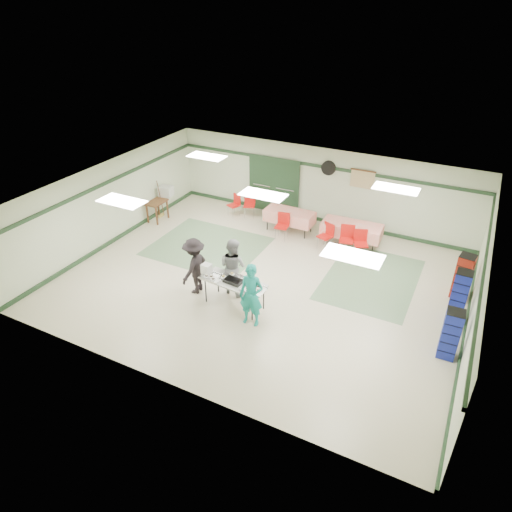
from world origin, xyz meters
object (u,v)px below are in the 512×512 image
at_px(volunteer_teal, 251,295).
at_px(chair_d, 283,223).
at_px(dining_table_b, 289,216).
at_px(crate_stack_blue_a, 459,297).
at_px(chair_a, 347,236).
at_px(chair_loose_a, 250,202).
at_px(serving_table, 234,283).
at_px(chair_c, 361,241).
at_px(chair_b, 327,233).
at_px(crate_stack_blue_b, 450,334).
at_px(volunteer_dark, 195,266).
at_px(volunteer_grey, 233,266).
at_px(dining_table_a, 352,229).
at_px(printer_table, 157,205).
at_px(broom, 160,198).
at_px(crate_stack_red, 463,277).
at_px(chair_loose_b, 235,203).
at_px(office_printer, 166,191).

distance_m(volunteer_teal, chair_d, 4.70).
relative_size(dining_table_b, chair_d, 1.91).
relative_size(chair_d, crate_stack_blue_a, 0.61).
xyz_separation_m(chair_a, chair_loose_a, (-4.02, 1.04, -0.05)).
height_order(serving_table, chair_c, chair_c).
relative_size(dining_table_b, chair_b, 1.97).
distance_m(serving_table, volunteer_teal, 0.88).
distance_m(dining_table_b, crate_stack_blue_b, 7.05).
bearing_deg(volunteer_dark, volunteer_grey, 114.19).
relative_size(serving_table, dining_table_a, 0.91).
height_order(chair_d, printer_table, chair_d).
distance_m(volunteer_teal, volunteer_dark, 2.10).
relative_size(dining_table_a, chair_loose_a, 2.23).
distance_m(volunteer_grey, chair_loose_a, 4.97).
bearing_deg(chair_a, printer_table, 174.27).
height_order(chair_c, broom, broom).
relative_size(chair_d, crate_stack_red, 0.69).
relative_size(volunteer_teal, chair_loose_b, 2.07).
height_order(volunteer_dark, chair_a, volunteer_dark).
bearing_deg(dining_table_b, printer_table, -162.27).
height_order(chair_loose_a, crate_stack_red, crate_stack_red).
bearing_deg(volunteer_grey, broom, -21.85).
distance_m(chair_loose_a, office_printer, 3.09).
bearing_deg(chair_c, volunteer_dark, -156.15).
height_order(volunteer_grey, office_printer, volunteer_grey).
distance_m(dining_table_a, chair_a, 0.56).
relative_size(chair_c, chair_d, 0.99).
bearing_deg(volunteer_dark, chair_loose_a, -170.45).
xyz_separation_m(serving_table, crate_stack_blue_b, (5.28, 0.52, -0.08)).
bearing_deg(chair_a, dining_table_a, 79.01).
bearing_deg(crate_stack_red, chair_a, 164.74).
xyz_separation_m(serving_table, chair_loose_b, (-2.73, 4.92, -0.22)).
relative_size(serving_table, volunteer_grey, 1.07).
relative_size(chair_b, chair_loose_a, 0.99).
bearing_deg(volunteer_teal, volunteer_grey, 130.99).
bearing_deg(chair_loose_a, chair_b, -38.61).
bearing_deg(chair_d, broom, -179.57).
relative_size(chair_loose_b, crate_stack_blue_a, 0.55).
bearing_deg(crate_stack_red, dining_table_a, 156.70).
bearing_deg(chair_d, volunteer_teal, -81.04).
relative_size(dining_table_a, office_printer, 4.19).
height_order(crate_stack_blue_a, printer_table, crate_stack_blue_a).
xyz_separation_m(serving_table, volunteer_grey, (-0.34, 0.55, 0.11)).
bearing_deg(chair_loose_a, crate_stack_red, -36.09).
xyz_separation_m(volunteer_teal, volunteer_grey, (-1.08, 1.00, -0.02)).
distance_m(crate_stack_blue_a, broom, 10.51).
distance_m(crate_stack_blue_a, crate_stack_blue_b, 1.42).
relative_size(chair_b, broom, 0.61).
bearing_deg(office_printer, serving_table, -48.46).
xyz_separation_m(dining_table_b, printer_table, (-4.58, -1.39, 0.06)).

